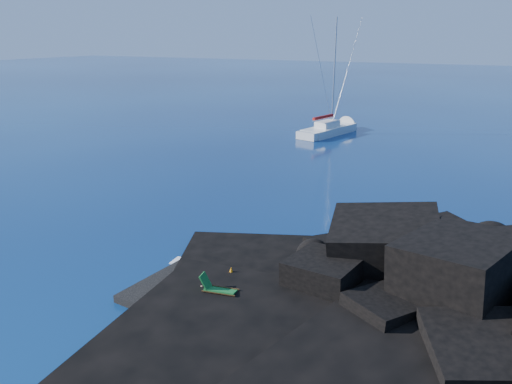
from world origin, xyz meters
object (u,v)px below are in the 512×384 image
Objects in this scene: sailboat at (329,134)px; marker_cone at (231,272)px; deck_chair at (220,286)px; sunbather at (191,289)px.

sailboat reaches higher than marker_cone.
deck_chair is 2.98× the size of marker_cone.
marker_cone is at bearing -64.11° from sailboat.
marker_cone is (0.88, 2.08, 0.09)m from sunbather.
deck_chair is 1.94m from marker_cone.
sunbather is 3.26× the size of marker_cone.
sunbather is (-1.41, -0.23, -0.37)m from deck_chair.
deck_chair reaches higher than marker_cone.
sailboat is at bearing 92.14° from deck_chair.
deck_chair is 0.91× the size of sunbather.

